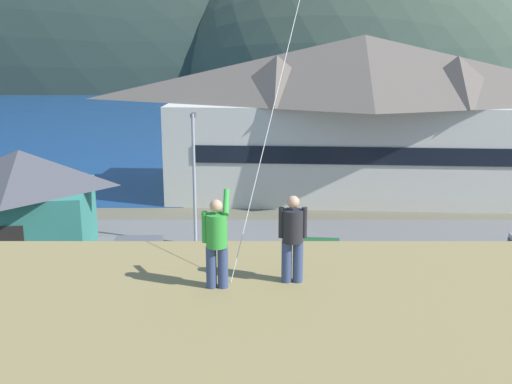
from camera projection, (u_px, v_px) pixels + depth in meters
ground_plane at (270, 342)px, 22.33m from camera, size 600.00×600.00×0.00m
parking_lot_pad at (268, 286)px, 27.16m from camera, size 40.00×20.00×0.10m
bay_water at (260, 121)px, 80.51m from camera, size 360.00×84.00×0.03m
far_hill_west_ridge at (86, 85)px, 137.79m from camera, size 123.94×47.11×76.84m
far_hill_east_peak at (359, 87)px, 133.62m from camera, size 82.22×63.41×68.51m
harbor_lodge at (363, 111)px, 42.19m from camera, size 27.84×12.47×10.77m
storage_shed_near_lot at (24, 203)px, 29.99m from camera, size 7.35×6.66×5.46m
wharf_dock at (256, 157)px, 54.70m from camera, size 3.20×11.23×0.70m
moored_boat_wharfside at (216, 151)px, 55.46m from camera, size 3.03×7.53×2.16m
parked_car_back_row_right at (8, 304)px, 22.98m from camera, size 4.33×2.31×1.82m
parked_car_corner_spot at (313, 261)px, 27.31m from camera, size 4.34×2.33×1.82m
parked_car_lone_by_shed at (155, 323)px, 21.43m from camera, size 4.31×2.28×1.82m
parked_car_mid_row_center at (343, 306)px, 22.82m from camera, size 4.31×2.28×1.82m
parked_car_back_row_left at (141, 259)px, 27.60m from camera, size 4.26×2.17×1.82m
parking_light_pole at (194, 170)px, 31.58m from camera, size 0.24×0.78×6.84m
person_kite_flyer at (217, 240)px, 11.68m from camera, size 0.51×0.66×1.86m
person_companion at (293, 236)px, 11.96m from camera, size 0.55×0.40×1.74m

